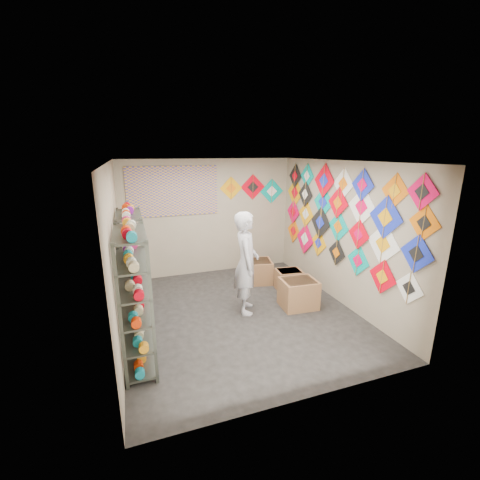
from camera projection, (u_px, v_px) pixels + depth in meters
name	position (u px, v px, depth m)	size (l,w,h in m)	color
ground	(240.00, 313.00, 5.87)	(4.50, 4.50, 0.00)	black
room_walls	(240.00, 225.00, 5.43)	(4.50, 4.50, 4.50)	tan
shelf_rack_front	(135.00, 299.00, 4.28)	(0.40, 1.10, 1.90)	#4C5147
shelf_rack_back	(133.00, 267.00, 5.46)	(0.40, 1.10, 1.90)	#4C5147
string_spools	(134.00, 275.00, 4.84)	(0.12, 2.36, 0.12)	#E42876
kite_wall_display	(337.00, 216.00, 6.12)	(0.06, 4.20, 2.06)	white
back_wall_kites	(254.00, 189.00, 7.73)	(1.63, 0.02, 0.74)	#FFA90A
poster	(173.00, 191.00, 7.11)	(2.00, 0.01, 1.10)	#504698
shopkeeper	(246.00, 263.00, 5.73)	(0.62, 0.78, 1.86)	silver
carton_a	(298.00, 293.00, 6.04)	(0.65, 0.54, 0.54)	#9F7045
carton_b	(289.00, 280.00, 6.82)	(0.53, 0.43, 0.43)	#9F7045
carton_c	(259.00, 271.00, 7.22)	(0.52, 0.58, 0.50)	#9F7045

